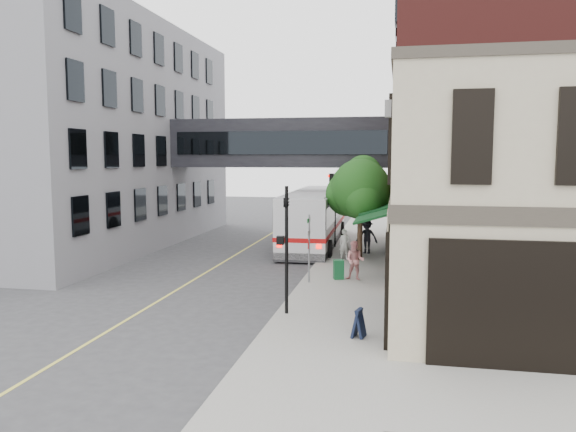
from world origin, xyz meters
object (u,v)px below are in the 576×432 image
at_px(pedestrian_b, 355,260).
at_px(sandwich_board, 359,323).
at_px(newspaper_box, 339,269).
at_px(pedestrian_c, 367,236).
at_px(bus, 315,216).
at_px(pedestrian_a, 345,244).

bearing_deg(pedestrian_b, sandwich_board, -75.29).
bearing_deg(newspaper_box, pedestrian_c, 65.86).
relative_size(bus, pedestrian_a, 7.82).
xyz_separation_m(pedestrian_b, pedestrian_c, (0.12, 7.15, 0.09)).
bearing_deg(pedestrian_a, pedestrian_b, -103.42).
distance_m(pedestrian_a, newspaper_box, 4.97).
distance_m(bus, pedestrian_a, 5.81).
height_order(pedestrian_b, pedestrian_c, pedestrian_c).
bearing_deg(pedestrian_b, pedestrian_a, 110.20).
relative_size(bus, sandwich_board, 14.45).
height_order(pedestrian_c, newspaper_box, pedestrian_c).
bearing_deg(pedestrian_b, pedestrian_c, 98.47).
distance_m(bus, sandwich_board, 18.73).
relative_size(newspaper_box, sandwich_board, 0.99).
relative_size(bus, pedestrian_b, 7.27).
relative_size(pedestrian_c, sandwich_board, 2.19).
xyz_separation_m(pedestrian_c, newspaper_box, (-0.86, -7.12, -0.53)).
bearing_deg(pedestrian_c, pedestrian_a, -102.32).
bearing_deg(sandwich_board, pedestrian_a, 110.61).
height_order(newspaper_box, sandwich_board, sandwich_board).
height_order(bus, newspaper_box, bus).
bearing_deg(pedestrian_c, pedestrian_b, -77.03).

